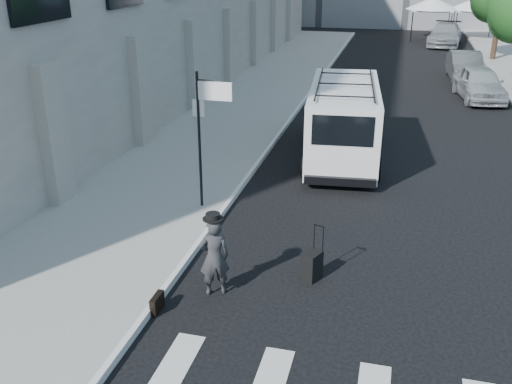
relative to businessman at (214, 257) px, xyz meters
The scene contains 12 objects.
ground 1.40m from the businessman, 25.54° to the left, with size 120.00×120.00×0.00m, color black.
sidewalk_left 16.82m from the businessman, 101.04° to the left, with size 4.50×48.00×0.15m, color gray.
sign_pole 4.34m from the businessman, 109.83° to the left, with size 1.03×0.07×3.50m.
tent_left 38.87m from the businessman, 82.55° to the left, with size 4.00×4.00×3.20m.
tent_right 39.90m from the businessman, 78.08° to the left, with size 4.00×4.00×3.20m.
businessman is the anchor object (origin of this frame).
briefcase 1.38m from the businessman, 135.21° to the right, with size 0.12×0.44×0.34m, color black.
suitcase 2.11m from the businessman, 29.42° to the left, with size 0.41×0.49×1.17m.
cargo_van 9.05m from the businessman, 80.46° to the left, with size 2.73×6.61×2.42m.
parked_car_a 19.74m from the businessman, 70.14° to the left, with size 1.77×4.41×1.50m, color #B5B9BE.
parked_car_b 23.89m from the businessman, 74.39° to the left, with size 1.54×4.43×1.46m, color #4C5053.
parked_car_c 36.20m from the businessman, 80.41° to the left, with size 2.21×5.43×1.58m, color #9A9EA2.
Camera 1 is at (2.15, -9.69, 6.25)m, focal length 40.00 mm.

